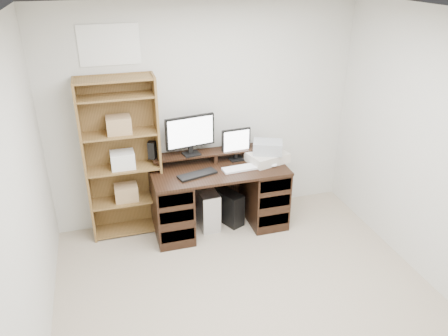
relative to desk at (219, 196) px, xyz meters
name	(u,v)px	position (x,y,z in m)	size (l,w,h in m)	color
room	(271,201)	(-0.06, -1.64, 0.86)	(3.54, 4.04, 2.54)	tan
desk	(219,196)	(0.00, 0.00, 0.00)	(1.50, 0.70, 0.75)	black
riser_shelf	(214,153)	(0.00, 0.21, 0.45)	(1.40, 0.22, 0.12)	black
monitor_wide	(190,133)	(-0.27, 0.20, 0.73)	(0.56, 0.17, 0.45)	black
monitor_small	(236,143)	(0.26, 0.17, 0.56)	(0.34, 0.14, 0.37)	black
speaker	(152,150)	(-0.70, 0.21, 0.58)	(0.08, 0.08, 0.20)	black
keyboard_black	(197,175)	(-0.27, -0.11, 0.37)	(0.43, 0.14, 0.02)	black
keyboard_white	(243,168)	(0.26, -0.09, 0.37)	(0.47, 0.14, 0.02)	white
mouse	(273,165)	(0.60, -0.14, 0.38)	(0.09, 0.06, 0.04)	silver
printer	(267,157)	(0.58, 0.01, 0.41)	(0.43, 0.32, 0.11)	beige
basket	(268,147)	(0.58, 0.01, 0.54)	(0.32, 0.23, 0.14)	#9DA3A8
tower_silver	(206,207)	(-0.13, 0.07, -0.16)	(0.21, 0.46, 0.46)	silver
tower_black	(228,207)	(0.13, 0.05, -0.19)	(0.32, 0.43, 0.40)	black
bookshelf	(122,157)	(-1.02, 0.21, 0.53)	(0.80, 0.30, 1.80)	brown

